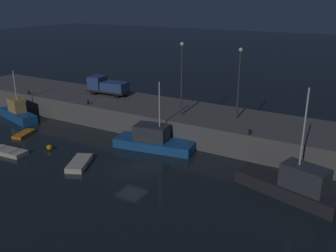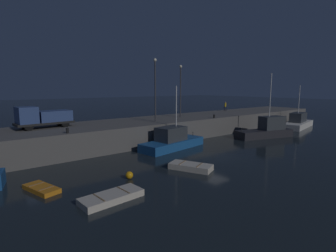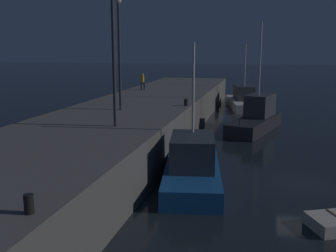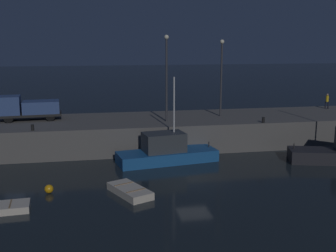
# 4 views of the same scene
# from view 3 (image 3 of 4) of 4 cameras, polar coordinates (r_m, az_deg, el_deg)

# --- Properties ---
(ground_plane) EXTENTS (320.00, 320.00, 0.00)m
(ground_plane) POSITION_cam_3_polar(r_m,az_deg,el_deg) (23.44, 18.36, -7.77)
(ground_plane) COLOR black
(pier_quay) EXTENTS (76.15, 9.11, 2.79)m
(pier_quay) POSITION_cam_3_polar(r_m,az_deg,el_deg) (25.03, -10.82, -2.89)
(pier_quay) COLOR #5B5956
(pier_quay) RESTS_ON ground
(fishing_boat_blue) EXTENTS (10.48, 5.22, 7.75)m
(fishing_boat_blue) POSITION_cam_3_polar(r_m,az_deg,el_deg) (50.55, 10.57, 3.57)
(fishing_boat_blue) COLOR silver
(fishing_boat_blue) RESTS_ON ground
(fishing_boat_white) EXTENTS (9.21, 4.27, 7.58)m
(fishing_boat_white) POSITION_cam_3_polar(r_m,az_deg,el_deg) (22.26, 3.42, -5.57)
(fishing_boat_white) COLOR #195193
(fishing_boat_white) RESTS_ON ground
(fishing_boat_orange) EXTENTS (9.32, 4.86, 9.44)m
(fishing_boat_orange) POSITION_cam_3_polar(r_m,az_deg,el_deg) (37.29, 12.33, 1.20)
(fishing_boat_orange) COLOR #232328
(fishing_boat_orange) RESTS_ON ground
(lamp_post_west) EXTENTS (0.44, 0.44, 8.41)m
(lamp_post_west) POSITION_cam_3_polar(r_m,az_deg,el_deg) (23.46, -7.67, 11.78)
(lamp_post_west) COLOR #38383D
(lamp_post_west) RESTS_ON pier_quay
(lamp_post_east) EXTENTS (0.44, 0.44, 7.97)m
(lamp_post_east) POSITION_cam_3_polar(r_m,az_deg,el_deg) (29.89, -6.85, 11.17)
(lamp_post_east) COLOR #38383D
(lamp_post_east) RESTS_ON pier_quay
(dockworker) EXTENTS (0.45, 0.45, 1.78)m
(dockworker) POSITION_cam_3_polar(r_m,az_deg,el_deg) (43.89, -3.58, 6.39)
(dockworker) COLOR black
(dockworker) RESTS_ON pier_quay
(bollard_central) EXTENTS (0.28, 0.28, 0.55)m
(bollard_central) POSITION_cam_3_polar(r_m,az_deg,el_deg) (12.03, -18.93, -10.32)
(bollard_central) COLOR black
(bollard_central) RESTS_ON pier_quay
(bollard_east) EXTENTS (0.28, 0.28, 0.54)m
(bollard_east) POSITION_cam_3_polar(r_m,az_deg,el_deg) (31.93, 2.53, 3.33)
(bollard_east) COLOR black
(bollard_east) RESTS_ON pier_quay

